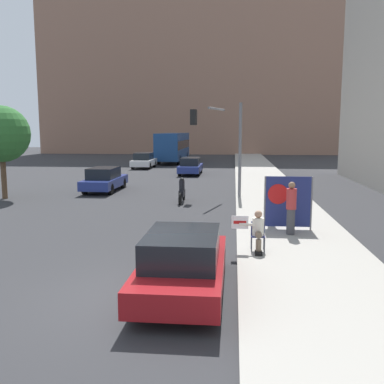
{
  "coord_description": "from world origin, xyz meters",
  "views": [
    {
      "loc": [
        2.19,
        -8.92,
        3.66
      ],
      "look_at": [
        0.75,
        5.72,
        1.53
      ],
      "focal_mm": 40.0,
      "sensor_mm": 36.0,
      "label": 1
    }
  ],
  "objects_px": {
    "protest_banner": "(288,202)",
    "street_tree_near_curb": "(1,134)",
    "pedestrian_behind": "(272,203)",
    "parked_car_curbside": "(183,263)",
    "car_on_road_midblock": "(190,166)",
    "car_on_road_distant": "(144,161)",
    "jogger_on_sidewalk": "(291,208)",
    "traffic_light_pole": "(221,133)",
    "motorcycle_on_road": "(182,192)",
    "seated_protester": "(257,230)",
    "car_on_road_nearest": "(104,179)",
    "city_bus_on_road": "(173,146)"
  },
  "relations": [
    {
      "from": "street_tree_near_curb",
      "to": "car_on_road_distant",
      "type": "bearing_deg",
      "value": 79.32
    },
    {
      "from": "seated_protester",
      "to": "jogger_on_sidewalk",
      "type": "distance_m",
      "value": 2.49
    },
    {
      "from": "pedestrian_behind",
      "to": "traffic_light_pole",
      "type": "relative_size",
      "value": 0.33
    },
    {
      "from": "pedestrian_behind",
      "to": "car_on_road_nearest",
      "type": "distance_m",
      "value": 12.97
    },
    {
      "from": "traffic_light_pole",
      "to": "street_tree_near_curb",
      "type": "height_order",
      "value": "traffic_light_pole"
    },
    {
      "from": "protest_banner",
      "to": "jogger_on_sidewalk",
      "type": "bearing_deg",
      "value": -88.08
    },
    {
      "from": "street_tree_near_curb",
      "to": "traffic_light_pole",
      "type": "bearing_deg",
      "value": 6.39
    },
    {
      "from": "protest_banner",
      "to": "car_on_road_distant",
      "type": "xyz_separation_m",
      "value": [
        -10.59,
        25.55,
        -0.42
      ]
    },
    {
      "from": "protest_banner",
      "to": "car_on_road_distant",
      "type": "relative_size",
      "value": 0.44
    },
    {
      "from": "seated_protester",
      "to": "motorcycle_on_road",
      "type": "height_order",
      "value": "seated_protester"
    },
    {
      "from": "jogger_on_sidewalk",
      "to": "city_bus_on_road",
      "type": "distance_m",
      "value": 35.4
    },
    {
      "from": "jogger_on_sidewalk",
      "to": "car_on_road_midblock",
      "type": "bearing_deg",
      "value": -80.66
    },
    {
      "from": "protest_banner",
      "to": "car_on_road_midblock",
      "type": "height_order",
      "value": "protest_banner"
    },
    {
      "from": "pedestrian_behind",
      "to": "city_bus_on_road",
      "type": "relative_size",
      "value": 0.15
    },
    {
      "from": "traffic_light_pole",
      "to": "parked_car_curbside",
      "type": "relative_size",
      "value": 1.13
    },
    {
      "from": "motorcycle_on_road",
      "to": "pedestrian_behind",
      "type": "bearing_deg",
      "value": -54.52
    },
    {
      "from": "protest_banner",
      "to": "street_tree_near_curb",
      "type": "relative_size",
      "value": 0.38
    },
    {
      "from": "protest_banner",
      "to": "motorcycle_on_road",
      "type": "height_order",
      "value": "protest_banner"
    },
    {
      "from": "pedestrian_behind",
      "to": "parked_car_curbside",
      "type": "distance_m",
      "value": 7.01
    },
    {
      "from": "pedestrian_behind",
      "to": "jogger_on_sidewalk",
      "type": "bearing_deg",
      "value": -128.42
    },
    {
      "from": "seated_protester",
      "to": "protest_banner",
      "type": "xyz_separation_m",
      "value": [
        1.21,
        2.9,
        0.36
      ]
    },
    {
      "from": "car_on_road_distant",
      "to": "motorcycle_on_road",
      "type": "distance_m",
      "value": 20.26
    },
    {
      "from": "protest_banner",
      "to": "car_on_road_distant",
      "type": "distance_m",
      "value": 27.66
    },
    {
      "from": "seated_protester",
      "to": "street_tree_near_curb",
      "type": "distance_m",
      "value": 16.26
    },
    {
      "from": "car_on_road_midblock",
      "to": "city_bus_on_road",
      "type": "bearing_deg",
      "value": 103.99
    },
    {
      "from": "pedestrian_behind",
      "to": "motorcycle_on_road",
      "type": "distance_m",
      "value": 6.93
    },
    {
      "from": "protest_banner",
      "to": "parked_car_curbside",
      "type": "height_order",
      "value": "protest_banner"
    },
    {
      "from": "pedestrian_behind",
      "to": "motorcycle_on_road",
      "type": "bearing_deg",
      "value": 65.45
    },
    {
      "from": "car_on_road_nearest",
      "to": "car_on_road_midblock",
      "type": "distance_m",
      "value": 11.03
    },
    {
      "from": "car_on_road_distant",
      "to": "jogger_on_sidewalk",
      "type": "bearing_deg",
      "value": -68.01
    },
    {
      "from": "seated_protester",
      "to": "city_bus_on_road",
      "type": "xyz_separation_m",
      "value": [
        -7.64,
        36.4,
        1.1
      ]
    },
    {
      "from": "motorcycle_on_road",
      "to": "seated_protester",
      "type": "bearing_deg",
      "value": -70.02
    },
    {
      "from": "street_tree_near_curb",
      "to": "seated_protester",
      "type": "bearing_deg",
      "value": -36.04
    },
    {
      "from": "pedestrian_behind",
      "to": "street_tree_near_curb",
      "type": "bearing_deg",
      "value": 96.46
    },
    {
      "from": "car_on_road_nearest",
      "to": "motorcycle_on_road",
      "type": "distance_m",
      "value": 6.25
    },
    {
      "from": "car_on_road_nearest",
      "to": "city_bus_on_road",
      "type": "relative_size",
      "value": 0.4
    },
    {
      "from": "protest_banner",
      "to": "car_on_road_midblock",
      "type": "xyz_separation_m",
      "value": [
        -5.49,
        19.99,
        -0.45
      ]
    },
    {
      "from": "protest_banner",
      "to": "traffic_light_pole",
      "type": "height_order",
      "value": "traffic_light_pole"
    },
    {
      "from": "protest_banner",
      "to": "car_on_road_midblock",
      "type": "distance_m",
      "value": 20.73
    },
    {
      "from": "protest_banner",
      "to": "car_on_road_nearest",
      "type": "bearing_deg",
      "value": 134.65
    },
    {
      "from": "protest_banner",
      "to": "car_on_road_distant",
      "type": "height_order",
      "value": "protest_banner"
    },
    {
      "from": "car_on_road_midblock",
      "to": "protest_banner",
      "type": "bearing_deg",
      "value": -74.66
    },
    {
      "from": "car_on_road_distant",
      "to": "protest_banner",
      "type": "bearing_deg",
      "value": -67.47
    },
    {
      "from": "motorcycle_on_road",
      "to": "car_on_road_midblock",
      "type": "bearing_deg",
      "value": 94.0
    },
    {
      "from": "traffic_light_pole",
      "to": "car_on_road_distant",
      "type": "xyz_separation_m",
      "value": [
        -7.97,
        17.72,
        -2.75
      ]
    },
    {
      "from": "traffic_light_pole",
      "to": "city_bus_on_road",
      "type": "height_order",
      "value": "traffic_light_pole"
    },
    {
      "from": "seated_protester",
      "to": "car_on_road_distant",
      "type": "distance_m",
      "value": 29.96
    },
    {
      "from": "parked_car_curbside",
      "to": "street_tree_near_curb",
      "type": "relative_size",
      "value": 0.88
    },
    {
      "from": "traffic_light_pole",
      "to": "street_tree_near_curb",
      "type": "bearing_deg",
      "value": -173.61
    },
    {
      "from": "jogger_on_sidewalk",
      "to": "city_bus_on_road",
      "type": "bearing_deg",
      "value": -81.01
    }
  ]
}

